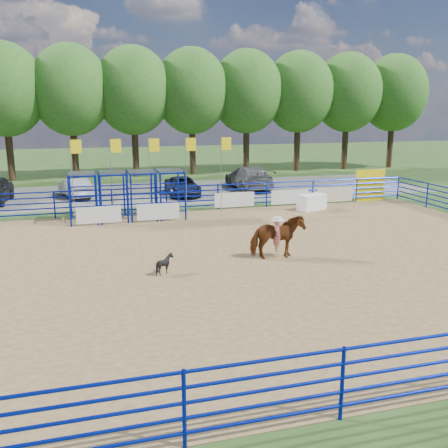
{
  "coord_description": "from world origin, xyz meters",
  "views": [
    {
      "loc": [
        -4.41,
        -17.47,
        5.77
      ],
      "look_at": [
        0.82,
        1.0,
        1.3
      ],
      "focal_mm": 40.0,
      "sensor_mm": 36.0,
      "label": 1
    }
  ],
  "objects_px": {
    "car_d": "(249,177)",
    "calf": "(165,264)",
    "horse_and_rider": "(277,236)",
    "car_c": "(182,186)",
    "car_b": "(75,188)",
    "announcer_table": "(312,202)"
  },
  "relations": [
    {
      "from": "car_b",
      "to": "car_c",
      "type": "height_order",
      "value": "car_b"
    },
    {
      "from": "calf",
      "to": "horse_and_rider",
      "type": "bearing_deg",
      "value": -74.54
    },
    {
      "from": "announcer_table",
      "to": "horse_and_rider",
      "type": "distance_m",
      "value": 10.06
    },
    {
      "from": "announcer_table",
      "to": "calf",
      "type": "height_order",
      "value": "announcer_table"
    },
    {
      "from": "horse_and_rider",
      "to": "calf",
      "type": "bearing_deg",
      "value": -171.84
    },
    {
      "from": "horse_and_rider",
      "to": "car_c",
      "type": "distance_m",
      "value": 15.44
    },
    {
      "from": "horse_and_rider",
      "to": "car_d",
      "type": "xyz_separation_m",
      "value": [
        4.51,
        16.89,
        -0.1
      ]
    },
    {
      "from": "car_b",
      "to": "announcer_table",
      "type": "bearing_deg",
      "value": 132.15
    },
    {
      "from": "calf",
      "to": "car_c",
      "type": "bearing_deg",
      "value": -6.03
    },
    {
      "from": "car_b",
      "to": "car_c",
      "type": "xyz_separation_m",
      "value": [
        6.97,
        -1.19,
        -0.02
      ]
    },
    {
      "from": "calf",
      "to": "car_d",
      "type": "height_order",
      "value": "car_d"
    },
    {
      "from": "announcer_table",
      "to": "car_d",
      "type": "xyz_separation_m",
      "value": [
        -1.0,
        8.49,
        0.37
      ]
    },
    {
      "from": "car_b",
      "to": "car_c",
      "type": "bearing_deg",
      "value": 154.39
    },
    {
      "from": "calf",
      "to": "car_b",
      "type": "bearing_deg",
      "value": 17.69
    },
    {
      "from": "horse_and_rider",
      "to": "car_b",
      "type": "bearing_deg",
      "value": 114.81
    },
    {
      "from": "calf",
      "to": "car_d",
      "type": "xyz_separation_m",
      "value": [
        9.02,
        17.54,
        0.45
      ]
    },
    {
      "from": "calf",
      "to": "car_c",
      "type": "distance_m",
      "value": 16.52
    },
    {
      "from": "horse_and_rider",
      "to": "car_c",
      "type": "bearing_deg",
      "value": 92.62
    },
    {
      "from": "announcer_table",
      "to": "car_d",
      "type": "relative_size",
      "value": 0.3
    },
    {
      "from": "car_d",
      "to": "car_b",
      "type": "bearing_deg",
      "value": 1.07
    },
    {
      "from": "calf",
      "to": "car_b",
      "type": "height_order",
      "value": "car_b"
    },
    {
      "from": "car_d",
      "to": "calf",
      "type": "bearing_deg",
      "value": 62.52
    }
  ]
}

